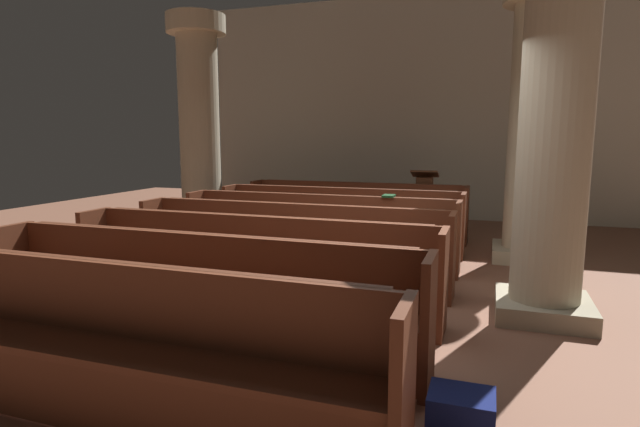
{
  "coord_description": "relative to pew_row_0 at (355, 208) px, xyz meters",
  "views": [
    {
      "loc": [
        1.08,
        -4.55,
        1.66
      ],
      "look_at": [
        -0.86,
        1.13,
        0.75
      ],
      "focal_mm": 28.27,
      "sensor_mm": 36.0,
      "label": 1
    }
  ],
  "objects": [
    {
      "name": "ground_plane",
      "position": [
        1.06,
        -3.54,
        -0.49
      ],
      "size": [
        19.2,
        19.2,
        0.0
      ],
      "primitive_type": "plane",
      "color": "brown"
    },
    {
      "name": "back_wall",
      "position": [
        1.06,
        2.54,
        1.76
      ],
      "size": [
        10.0,
        0.16,
        4.5
      ],
      "primitive_type": "cube",
      "color": "beige",
      "rests_on": "ground"
    },
    {
      "name": "pew_row_0",
      "position": [
        0.0,
        0.0,
        0.0
      ],
      "size": [
        3.65,
        0.46,
        0.91
      ],
      "color": "brown",
      "rests_on": "ground"
    },
    {
      "name": "pew_row_1",
      "position": [
        0.0,
        -0.97,
        0.0
      ],
      "size": [
        3.65,
        0.46,
        0.91
      ],
      "color": "brown",
      "rests_on": "ground"
    },
    {
      "name": "pew_row_2",
      "position": [
        0.0,
        -1.95,
        0.0
      ],
      "size": [
        3.65,
        0.47,
        0.91
      ],
      "color": "brown",
      "rests_on": "ground"
    },
    {
      "name": "pew_row_3",
      "position": [
        0.0,
        -2.92,
        0.0
      ],
      "size": [
        3.65,
        0.46,
        0.91
      ],
      "color": "brown",
      "rests_on": "ground"
    },
    {
      "name": "pew_row_4",
      "position": [
        0.0,
        -3.9,
        0.0
      ],
      "size": [
        3.65,
        0.46,
        0.91
      ],
      "color": "brown",
      "rests_on": "ground"
    },
    {
      "name": "pew_row_5",
      "position": [
        0.0,
        -4.87,
        0.0
      ],
      "size": [
        3.65,
        0.47,
        0.91
      ],
      "color": "brown",
      "rests_on": "ground"
    },
    {
      "name": "pew_row_6",
      "position": [
        0.0,
        -5.85,
        0.0
      ],
      "size": [
        3.65,
        0.46,
        0.91
      ],
      "color": "brown",
      "rests_on": "ground"
    },
    {
      "name": "pillar_aisle_side",
      "position": [
        2.65,
        -0.8,
        1.42
      ],
      "size": [
        0.97,
        0.97,
        3.66
      ],
      "color": "tan",
      "rests_on": "ground"
    },
    {
      "name": "pillar_far_side",
      "position": [
        -2.6,
        -0.55,
        1.42
      ],
      "size": [
        0.97,
        0.97,
        3.66
      ],
      "color": "tan",
      "rests_on": "ground"
    },
    {
      "name": "pillar_aisle_rear",
      "position": [
        2.65,
        -3.17,
        1.42
      ],
      "size": [
        0.9,
        0.9,
        3.66
      ],
      "color": "tan",
      "rests_on": "ground"
    },
    {
      "name": "lectern",
      "position": [
        1.0,
        1.13,
        -0.03
      ],
      "size": [
        0.48,
        0.45,
        1.08
      ],
      "color": "brown",
      "rests_on": "ground"
    },
    {
      "name": "hymn_book",
      "position": [
        0.91,
        -1.76,
        0.43
      ],
      "size": [
        0.15,
        0.21,
        0.03
      ],
      "primitive_type": "cube",
      "color": "#194723",
      "rests_on": "pew_row_2"
    },
    {
      "name": "kneeler_box_navy",
      "position": [
        2.04,
        -5.31,
        -0.37
      ],
      "size": [
        0.37,
        0.3,
        0.23
      ],
      "primitive_type": "cube",
      "color": "navy",
      "rests_on": "ground"
    }
  ]
}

